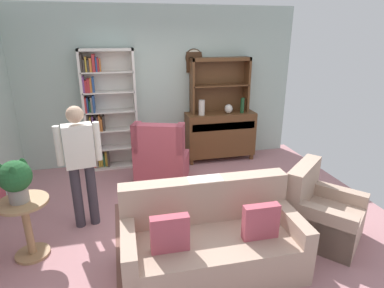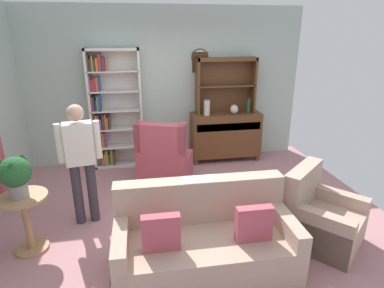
% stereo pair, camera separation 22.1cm
% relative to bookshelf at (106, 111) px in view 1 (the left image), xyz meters
% --- Properties ---
extents(ground_plane, '(5.40, 4.60, 0.02)m').
position_rel_bookshelf_xyz_m(ground_plane, '(1.02, -1.94, -1.06)').
color(ground_plane, '#B27A7F').
extents(wall_back, '(5.00, 0.09, 2.80)m').
position_rel_bookshelf_xyz_m(wall_back, '(1.03, 0.19, 0.35)').
color(wall_back, '#ADC1B7').
rests_on(wall_back, ground_plane).
extents(area_rug, '(2.34, 1.65, 0.01)m').
position_rel_bookshelf_xyz_m(area_rug, '(1.22, -2.24, -1.05)').
color(area_rug, brown).
rests_on(area_rug, ground_plane).
extents(bookshelf, '(0.90, 0.30, 2.10)m').
position_rel_bookshelf_xyz_m(bookshelf, '(0.00, 0.00, 0.00)').
color(bookshelf, silver).
rests_on(bookshelf, ground_plane).
extents(sideboard, '(1.30, 0.45, 0.92)m').
position_rel_bookshelf_xyz_m(sideboard, '(2.07, -0.08, -0.54)').
color(sideboard, brown).
rests_on(sideboard, ground_plane).
extents(sideboard_hutch, '(1.10, 0.26, 1.00)m').
position_rel_bookshelf_xyz_m(sideboard_hutch, '(2.07, 0.02, 0.51)').
color(sideboard_hutch, brown).
rests_on(sideboard_hutch, sideboard).
extents(vase_tall, '(0.11, 0.11, 0.28)m').
position_rel_bookshelf_xyz_m(vase_tall, '(1.68, -0.16, 0.01)').
color(vase_tall, beige).
rests_on(vase_tall, sideboard).
extents(vase_round, '(0.15, 0.15, 0.17)m').
position_rel_bookshelf_xyz_m(vase_round, '(2.20, -0.15, -0.04)').
color(vase_round, beige).
rests_on(vase_round, sideboard).
extents(bottle_wine, '(0.07, 0.07, 0.28)m').
position_rel_bookshelf_xyz_m(bottle_wine, '(2.46, -0.17, 0.01)').
color(bottle_wine, '#194223').
rests_on(bottle_wine, sideboard).
extents(couch_floral, '(1.81, 0.88, 0.90)m').
position_rel_bookshelf_xyz_m(couch_floral, '(1.03, -2.97, -0.74)').
color(couch_floral, tan).
rests_on(couch_floral, ground_plane).
extents(armchair_floral, '(1.08, 1.08, 0.88)m').
position_rel_bookshelf_xyz_m(armchair_floral, '(2.46, -2.76, -0.76)').
color(armchair_floral, tan).
rests_on(armchair_floral, ground_plane).
extents(wingback_chair, '(1.01, 1.02, 1.05)m').
position_rel_bookshelf_xyz_m(wingback_chair, '(0.83, -0.87, -0.67)').
color(wingback_chair, '#B74C5B').
rests_on(wingback_chair, ground_plane).
extents(plant_stand, '(0.52, 0.52, 0.68)m').
position_rel_bookshelf_xyz_m(plant_stand, '(-0.85, -2.33, -0.63)').
color(plant_stand, '#A87F56').
rests_on(plant_stand, ground_plane).
extents(potted_plant_large, '(0.33, 0.33, 0.45)m').
position_rel_bookshelf_xyz_m(potted_plant_large, '(-0.87, -2.33, -0.10)').
color(potted_plant_large, gray).
rests_on(potted_plant_large, plant_stand).
extents(person_reading, '(0.53, 0.25, 1.56)m').
position_rel_bookshelf_xyz_m(person_reading, '(-0.29, -1.84, -0.14)').
color(person_reading, '#38333D').
rests_on(person_reading, ground_plane).
extents(coffee_table, '(0.80, 0.50, 0.42)m').
position_rel_bookshelf_xyz_m(coffee_table, '(1.28, -2.17, -0.70)').
color(coffee_table, brown).
rests_on(coffee_table, ground_plane).
extents(book_stack, '(0.15, 0.14, 0.06)m').
position_rel_bookshelf_xyz_m(book_stack, '(1.42, -2.19, -0.60)').
color(book_stack, '#723F7F').
rests_on(book_stack, coffee_table).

